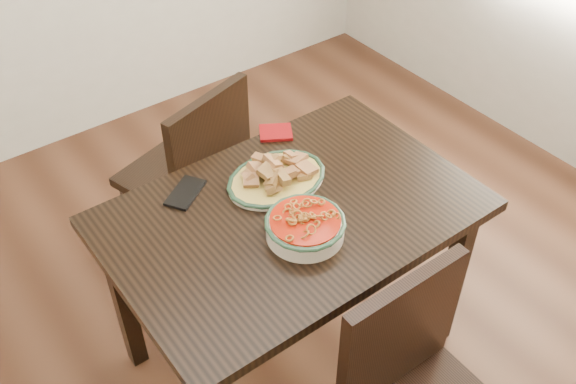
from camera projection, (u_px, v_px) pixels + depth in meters
floor at (300, 310)px, 2.70m from camera, size 3.50×3.50×0.00m
dining_table at (292, 231)px, 2.14m from camera, size 1.19×0.79×0.75m
chair_far at (194, 170)px, 2.61m from camera, size 0.52×0.52×0.89m
fish_plate at (276, 171)px, 2.14m from camera, size 0.35×0.27×0.11m
noodle_bowl at (305, 225)px, 1.95m from camera, size 0.25×0.25×0.08m
smartphone at (185, 193)px, 2.12m from camera, size 0.18×0.15×0.01m
napkin at (276, 132)px, 2.37m from camera, size 0.15×0.15×0.01m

